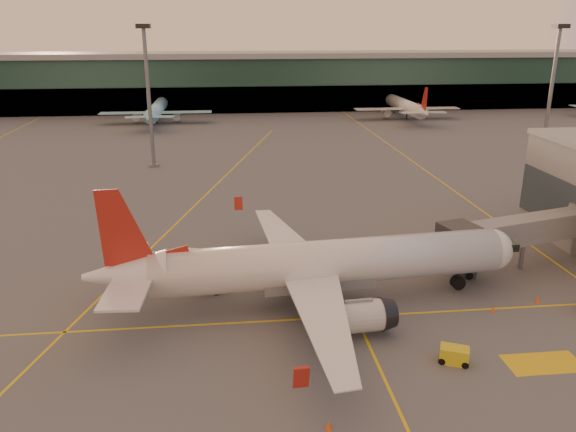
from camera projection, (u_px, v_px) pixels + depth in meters
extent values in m
plane|color=#4C4F54|center=(310.00, 349.00, 45.99)|extent=(600.00, 600.00, 0.00)
cube|color=gold|center=(302.00, 319.00, 50.69)|extent=(80.00, 0.25, 0.01)
cube|color=gold|center=(204.00, 197.00, 87.32)|extent=(31.30, 115.98, 0.01)
cube|color=gold|center=(405.00, 156.00, 115.01)|extent=(0.25, 160.00, 0.01)
cube|color=gold|center=(397.00, 407.00, 38.97)|extent=(0.25, 30.00, 0.01)
cube|color=gold|center=(543.00, 363.00, 44.08)|extent=(6.00, 3.00, 0.01)
cube|color=#19382D|center=(244.00, 84.00, 177.13)|extent=(400.00, 18.00, 16.00)
cube|color=gray|center=(244.00, 55.00, 174.32)|extent=(400.00, 20.00, 1.60)
cube|color=black|center=(246.00, 100.00, 170.41)|extent=(400.00, 1.00, 8.00)
cube|color=#2D3D47|center=(570.00, 210.00, 64.76)|extent=(0.30, 21.60, 6.00)
cylinder|color=slate|center=(149.00, 100.00, 102.06)|extent=(0.70, 0.70, 25.00)
cube|color=black|center=(143.00, 26.00, 97.99)|extent=(2.40, 2.40, 0.80)
cube|color=slate|center=(154.00, 165.00, 105.98)|extent=(1.60, 1.60, 0.50)
cylinder|color=slate|center=(550.00, 97.00, 106.06)|extent=(0.70, 0.70, 25.00)
cube|color=black|center=(561.00, 26.00, 101.99)|extent=(2.40, 2.40, 0.80)
cube|color=slate|center=(541.00, 160.00, 109.99)|extent=(1.60, 1.60, 0.50)
cylinder|color=silver|center=(330.00, 262.00, 52.41)|extent=(33.17, 6.85, 4.23)
sphere|color=silver|center=(491.00, 250.00, 55.35)|extent=(4.14, 4.14, 4.14)
cube|color=black|center=(503.00, 244.00, 55.39)|extent=(2.12, 2.89, 0.74)
cone|color=silver|center=(125.00, 275.00, 49.01)|extent=(7.53, 4.58, 4.02)
cube|color=silver|center=(127.00, 291.00, 45.68)|extent=(3.82, 7.02, 0.21)
cylinder|color=silver|center=(358.00, 316.00, 47.32)|extent=(4.62, 3.09, 2.75)
cylinder|color=black|center=(311.00, 310.00, 50.47)|extent=(2.01, 1.63, 1.90)
cylinder|color=black|center=(311.00, 304.00, 50.28)|extent=(0.38, 0.38, 1.16)
cube|color=silver|center=(133.00, 257.00, 52.41)|extent=(4.82, 7.41, 0.21)
cylinder|color=silver|center=(321.00, 258.00, 59.28)|extent=(4.62, 3.09, 2.75)
cylinder|color=black|center=(298.00, 284.00, 55.58)|extent=(2.01, 1.63, 1.90)
cylinder|color=black|center=(298.00, 278.00, 55.40)|extent=(0.38, 0.38, 1.16)
cube|color=slate|center=(317.00, 277.00, 52.63)|extent=(10.68, 4.21, 1.69)
cylinder|color=black|center=(458.00, 282.00, 55.82)|extent=(1.40, 0.95, 1.33)
cube|color=slate|center=(525.00, 230.00, 59.93)|extent=(18.16, 7.37, 2.70)
cube|color=#2D3035|center=(458.00, 239.00, 57.35)|extent=(4.19, 4.19, 3.00)
cube|color=#2D3035|center=(465.00, 264.00, 59.42)|extent=(1.60, 2.40, 2.40)
cylinder|color=black|center=(469.00, 276.00, 58.64)|extent=(0.80, 0.40, 0.80)
cylinder|color=black|center=(460.00, 267.00, 60.71)|extent=(0.80, 0.40, 0.80)
cylinder|color=slate|center=(522.00, 255.00, 60.86)|extent=(0.50, 0.50, 3.23)
cube|color=#B23619|center=(206.00, 283.00, 56.44)|extent=(3.28, 2.90, 1.28)
cube|color=silver|center=(202.00, 264.00, 55.86)|extent=(5.37, 3.79, 2.38)
cylinder|color=black|center=(187.00, 288.00, 55.97)|extent=(0.82, 0.56, 0.77)
cylinder|color=black|center=(216.00, 291.00, 55.21)|extent=(0.82, 0.56, 0.77)
cube|color=gold|center=(454.00, 355.00, 44.00)|extent=(2.55, 2.10, 1.32)
cylinder|color=black|center=(442.00, 361.00, 43.88)|extent=(0.62, 0.48, 0.55)
cylinder|color=black|center=(465.00, 365.00, 43.37)|extent=(0.62, 0.48, 0.55)
cone|color=#E7510C|center=(538.00, 299.00, 53.82)|extent=(0.47, 0.47, 0.60)
cube|color=#E7510C|center=(537.00, 302.00, 53.91)|extent=(0.41, 0.41, 0.03)
cone|color=#E7510C|center=(112.00, 306.00, 52.48)|extent=(0.42, 0.42, 0.53)
cube|color=#E7510C|center=(112.00, 309.00, 52.56)|extent=(0.36, 0.36, 0.03)
cone|color=#E7510C|center=(329.00, 425.00, 36.81)|extent=(0.44, 0.44, 0.56)
cube|color=#E7510C|center=(329.00, 429.00, 36.90)|extent=(0.38, 0.38, 0.03)
cone|color=#E7510C|center=(294.00, 237.00, 69.89)|extent=(0.46, 0.46, 0.58)
cube|color=#E7510C|center=(294.00, 239.00, 69.98)|extent=(0.39, 0.39, 0.03)
cone|color=#E7510C|center=(493.00, 309.00, 52.02)|extent=(0.41, 0.41, 0.53)
cube|color=#E7510C|center=(493.00, 311.00, 52.10)|extent=(0.36, 0.36, 0.03)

